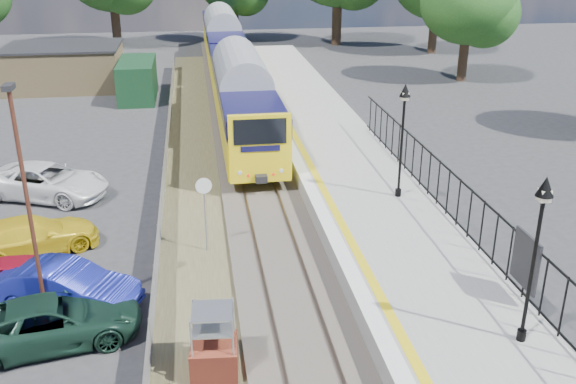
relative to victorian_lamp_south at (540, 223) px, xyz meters
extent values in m
plane|color=#2D2D30|center=(-5.50, 4.00, -4.30)|extent=(120.00, 120.00, 0.00)
cube|color=#473F38|center=(-5.50, 14.00, -4.20)|extent=(3.40, 80.00, 0.20)
cube|color=#4C472D|center=(-8.40, 12.00, -4.27)|extent=(2.60, 70.00, 0.06)
cube|color=brown|center=(-6.22, 14.00, -4.08)|extent=(0.07, 80.00, 0.14)
cube|color=brown|center=(-4.78, 14.00, -4.08)|extent=(0.07, 80.00, 0.14)
cube|color=gray|center=(-1.30, 12.00, -3.85)|extent=(5.00, 70.00, 0.90)
cube|color=silver|center=(-3.55, 12.00, -3.39)|extent=(0.50, 70.00, 0.01)
cube|color=yellow|center=(-3.05, 12.00, -3.39)|extent=(0.30, 70.00, 0.01)
cylinder|color=black|center=(0.00, 0.00, -3.25)|extent=(0.24, 0.24, 0.30)
cylinder|color=black|center=(0.00, 0.00, -1.40)|extent=(0.10, 0.10, 3.70)
cube|color=black|center=(0.00, 0.00, 0.55)|extent=(0.08, 0.08, 0.30)
cube|color=beige|center=(0.00, 0.00, 0.72)|extent=(0.26, 0.26, 0.30)
cone|color=black|center=(0.00, 0.00, 0.95)|extent=(0.44, 0.44, 0.50)
cylinder|color=black|center=(-0.20, 10.00, -3.25)|extent=(0.24, 0.24, 0.30)
cylinder|color=black|center=(-0.20, 10.00, -1.40)|extent=(0.10, 0.10, 3.70)
cube|color=black|center=(-0.20, 10.00, 0.55)|extent=(0.08, 0.08, 0.30)
cube|color=beige|center=(-0.20, 10.00, 0.72)|extent=(0.26, 0.26, 0.30)
cone|color=black|center=(-0.20, 10.00, 0.95)|extent=(0.44, 0.44, 0.50)
cube|color=black|center=(1.05, 6.50, -1.65)|extent=(0.05, 26.00, 0.05)
cube|color=black|center=(1.00, 2.00, -2.20)|extent=(0.08, 1.40, 1.60)
cube|color=tan|center=(-17.50, 36.00, -2.80)|extent=(8.00, 6.00, 3.00)
cube|color=black|center=(-17.50, 36.00, -1.25)|extent=(8.20, 6.20, 0.15)
cube|color=#143721|center=(-12.00, 32.00, -3.00)|extent=(2.40, 6.00, 2.60)
cylinder|color=#332319|center=(-15.50, 54.00, -2.37)|extent=(0.88, 0.88, 3.85)
cylinder|color=#332319|center=(-3.50, 56.00, -2.72)|extent=(0.72, 0.72, 3.15)
cylinder|color=#332319|center=(6.50, 52.00, -2.20)|extent=(0.96, 0.96, 4.20)
cylinder|color=#332319|center=(14.50, 46.00, -2.55)|extent=(0.80, 0.80, 3.50)
cylinder|color=#332319|center=(12.50, 34.00, -2.72)|extent=(0.72, 0.72, 3.15)
ellipsoid|color=#1B4C19|center=(12.50, 34.00, 1.55)|extent=(7.20, 7.20, 6.12)
cube|color=yellow|center=(-5.50, 22.89, -2.61)|extent=(2.80, 20.00, 1.90)
cube|color=#100F39|center=(-5.50, 22.89, -1.31)|extent=(2.82, 20.00, 0.90)
cube|color=black|center=(-5.50, 22.89, -1.31)|extent=(2.82, 18.00, 0.70)
cube|color=black|center=(-5.50, 22.89, -3.79)|extent=(2.00, 18.00, 0.45)
cube|color=yellow|center=(-5.50, 43.49, -2.61)|extent=(2.80, 20.00, 1.90)
cube|color=#100F39|center=(-5.50, 43.49, -1.31)|extent=(2.82, 20.00, 0.90)
cube|color=black|center=(-5.50, 43.49, -1.31)|extent=(2.82, 18.00, 0.70)
cube|color=black|center=(-5.50, 43.49, -3.79)|extent=(2.00, 18.00, 0.45)
cube|color=black|center=(-5.50, 12.68, -1.26)|extent=(2.24, 0.04, 1.10)
cube|color=maroon|center=(-8.00, 0.95, -3.83)|extent=(1.32, 1.32, 0.94)
cylinder|color=#999EA3|center=(-8.00, 7.97, -2.99)|extent=(0.06, 0.06, 2.61)
cylinder|color=silver|center=(-8.00, 7.92, -1.69)|extent=(0.58, 0.10, 0.58)
cylinder|color=#4C2519|center=(-12.87, 4.10, -0.75)|extent=(0.12, 0.12, 7.09)
cube|color=black|center=(-12.87, 4.10, 2.84)|extent=(0.25, 0.50, 0.15)
imported|color=#163326|center=(-12.45, 3.04, -3.61)|extent=(5.28, 3.18, 1.37)
imported|color=#AF1026|center=(-13.79, 6.08, -3.69)|extent=(3.61, 1.50, 1.22)
imported|color=navy|center=(-12.34, 4.82, -3.57)|extent=(4.71, 3.01, 1.46)
imported|color=yellow|center=(-14.26, 8.78, -3.61)|extent=(5.13, 3.59, 1.38)
imported|color=white|center=(-14.74, 14.16, -3.55)|extent=(5.93, 4.32, 1.50)
camera|label=1|loc=(-8.13, -13.08, 6.58)|focal=40.00mm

